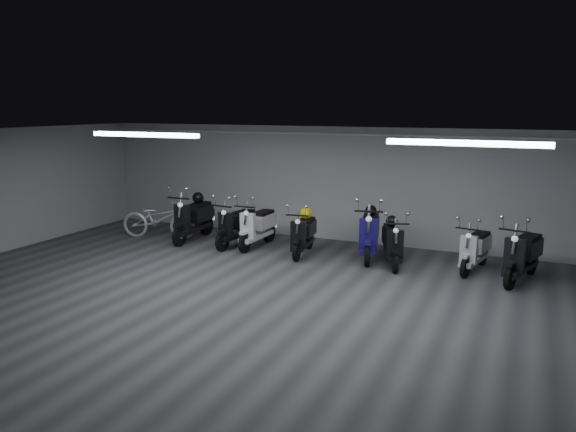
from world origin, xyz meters
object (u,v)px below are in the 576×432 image
at_px(scooter_2, 257,220).
at_px(scooter_6, 475,242).
at_px(scooter_0, 193,212).
at_px(scooter_1, 237,219).
at_px(scooter_3, 303,228).
at_px(bicycle, 158,214).
at_px(helmet_2, 198,198).
at_px(scooter_5, 393,236).
at_px(helmet_1, 306,213).
at_px(helmet_3, 371,210).
at_px(scooter_8, 523,247).
at_px(scooter_4, 370,226).
at_px(helmet_0, 392,221).

relative_size(scooter_2, scooter_6, 1.10).
distance_m(scooter_0, scooter_2, 1.76).
xyz_separation_m(scooter_1, scooter_3, (1.75, -0.08, -0.03)).
height_order(bicycle, helmet_2, bicycle).
relative_size(scooter_3, scooter_5, 1.00).
bearing_deg(scooter_6, bicycle, -165.77).
relative_size(helmet_1, helmet_3, 1.07).
distance_m(bicycle, helmet_3, 5.35).
bearing_deg(helmet_3, scooter_8, -11.94).
bearing_deg(scooter_2, scooter_4, 4.71).
bearing_deg(scooter_1, scooter_8, 4.07).
bearing_deg(scooter_0, scooter_3, -5.10).
relative_size(scooter_2, helmet_3, 7.07).
distance_m(scooter_0, bicycle, 0.94).
distance_m(scooter_5, scooter_8, 2.51).
height_order(helmet_0, helmet_2, helmet_2).
bearing_deg(scooter_5, scooter_4, 130.45).
xyz_separation_m(scooter_0, helmet_1, (2.97, 0.11, 0.18)).
relative_size(scooter_2, scooter_4, 0.91).
bearing_deg(scooter_8, scooter_0, -165.40).
xyz_separation_m(scooter_2, scooter_8, (5.78, -0.27, 0.02)).
height_order(scooter_6, helmet_1, scooter_6).
height_order(scooter_6, helmet_3, scooter_6).
height_order(scooter_0, scooter_6, scooter_0).
bearing_deg(helmet_2, scooter_1, -13.38).
height_order(scooter_5, helmet_2, scooter_5).
xyz_separation_m(scooter_8, bicycle, (-8.45, 0.04, -0.07)).
xyz_separation_m(scooter_5, helmet_3, (-0.64, 0.59, 0.40)).
bearing_deg(scooter_0, scooter_6, -1.72).
relative_size(scooter_4, helmet_2, 6.81).
bearing_deg(helmet_3, helmet_2, -177.52).
relative_size(scooter_3, helmet_0, 6.65).
relative_size(scooter_4, helmet_1, 7.26).
bearing_deg(scooter_4, helmet_3, 90.00).
bearing_deg(scooter_5, scooter_8, -22.15).
height_order(scooter_2, scooter_4, scooter_4).
bearing_deg(scooter_0, helmet_3, 3.10).
xyz_separation_m(scooter_1, scooter_6, (5.40, 0.17, -0.05)).
xyz_separation_m(scooter_5, scooter_6, (1.62, 0.26, -0.02)).
bearing_deg(scooter_4, helmet_2, 166.23).
relative_size(scooter_4, scooter_6, 1.20).
distance_m(scooter_2, scooter_3, 1.26).
relative_size(scooter_1, helmet_2, 6.13).
bearing_deg(scooter_1, scooter_3, 2.93).
bearing_deg(scooter_0, scooter_2, -0.85).
xyz_separation_m(scooter_6, helmet_1, (-3.68, -0.02, 0.30)).
distance_m(scooter_4, helmet_3, 0.40).
bearing_deg(helmet_1, helmet_3, 13.79).
bearing_deg(helmet_3, scooter_5, -42.43).
bearing_deg(scooter_6, scooter_5, -158.80).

